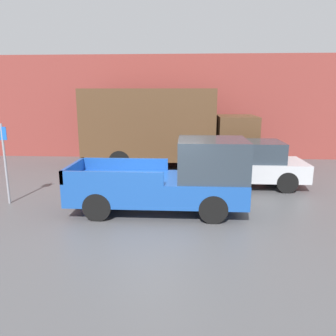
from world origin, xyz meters
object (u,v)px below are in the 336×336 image
Objects in this scene: pickup_truck at (175,178)px; car at (245,163)px; parking_sign at (5,160)px; delivery_truck at (162,126)px.

pickup_truck is 3.87m from car.
car is 1.75× the size of parking_sign.
delivery_truck reaches higher than parking_sign.
delivery_truck is (-0.81, 5.97, 0.93)m from pickup_truck.
pickup_truck is 2.01× the size of parking_sign.
car is 0.56× the size of delivery_truck.
pickup_truck is 1.15× the size of car.
car is 8.25m from parking_sign.
car is at bearing 17.88° from parking_sign.
delivery_truck is (-3.36, 3.05, 1.06)m from car.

